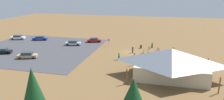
{
  "coord_description": "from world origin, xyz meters",
  "views": [
    {
      "loc": [
        -7.53,
        51.05,
        15.41
      ],
      "look_at": [
        4.14,
        3.03,
        1.2
      ],
      "focal_mm": 33.1,
      "sensor_mm": 36.0,
      "label": 1
    }
  ],
  "objects_px": {
    "bicycle_orange_mid_cluster": "(156,53)",
    "bicycle_green_by_bin": "(149,54)",
    "car_black_second_row": "(2,51)",
    "bike_pavilion": "(171,62)",
    "car_silver_front_row": "(73,43)",
    "pine_west": "(133,100)",
    "bicycle_blue_near_sign": "(173,49)",
    "bicycle_teal_near_porch": "(156,56)",
    "car_white_aisle_side": "(18,37)",
    "pine_mideast": "(33,86)",
    "bicycle_silver_back_row": "(143,52)",
    "visitor_crossing_yard": "(133,49)",
    "car_tan_far_end": "(27,55)",
    "bicycle_red_lone_west": "(161,58)",
    "bicycle_yellow_edge_south": "(142,55)",
    "bicycle_purple_lone_east": "(158,49)",
    "car_blue_by_curb": "(40,38)",
    "car_red_end_stall": "(94,40)",
    "lot_sign": "(109,42)",
    "bicycle_white_yard_right": "(149,48)",
    "visitor_by_pavilion": "(152,45)",
    "visitor_at_bikes": "(119,56)"
  },
  "relations": [
    {
      "from": "pine_mideast",
      "to": "visitor_crossing_yard",
      "type": "relative_size",
      "value": 4.04
    },
    {
      "from": "car_black_second_row",
      "to": "visitor_by_pavilion",
      "type": "relative_size",
      "value": 2.87
    },
    {
      "from": "pine_mideast",
      "to": "visitor_crossing_yard",
      "type": "bearing_deg",
      "value": -102.55
    },
    {
      "from": "bicycle_purple_lone_east",
      "to": "visitor_crossing_yard",
      "type": "bearing_deg",
      "value": 31.89
    },
    {
      "from": "bicycle_teal_near_porch",
      "to": "car_tan_far_end",
      "type": "xyz_separation_m",
      "value": [
        29.52,
        8.12,
        0.4
      ]
    },
    {
      "from": "bicycle_red_lone_west",
      "to": "car_silver_front_row",
      "type": "height_order",
      "value": "car_silver_front_row"
    },
    {
      "from": "car_black_second_row",
      "to": "car_silver_front_row",
      "type": "height_order",
      "value": "car_black_second_row"
    },
    {
      "from": "bicycle_yellow_edge_south",
      "to": "bicycle_silver_back_row",
      "type": "distance_m",
      "value": 2.43
    },
    {
      "from": "pine_mideast",
      "to": "bicycle_silver_back_row",
      "type": "distance_m",
      "value": 33.94
    },
    {
      "from": "car_white_aisle_side",
      "to": "bicycle_green_by_bin",
      "type": "bearing_deg",
      "value": 170.63
    },
    {
      "from": "bicycle_teal_near_porch",
      "to": "car_white_aisle_side",
      "type": "xyz_separation_m",
      "value": [
        44.6,
        -8.28,
        0.39
      ]
    },
    {
      "from": "pine_mideast",
      "to": "bicycle_yellow_edge_south",
      "type": "bearing_deg",
      "value": -107.95
    },
    {
      "from": "bicycle_orange_mid_cluster",
      "to": "bicycle_yellow_edge_south",
      "type": "relative_size",
      "value": 1.29
    },
    {
      "from": "visitor_crossing_yard",
      "to": "visitor_at_bikes",
      "type": "xyz_separation_m",
      "value": [
        2.31,
        6.31,
        0.02
      ]
    },
    {
      "from": "bicycle_orange_mid_cluster",
      "to": "bicycle_white_yard_right",
      "type": "bearing_deg",
      "value": -64.18
    },
    {
      "from": "pine_west",
      "to": "car_red_end_stall",
      "type": "relative_size",
      "value": 1.54
    },
    {
      "from": "bicycle_purple_lone_east",
      "to": "car_red_end_stall",
      "type": "xyz_separation_m",
      "value": [
        19.71,
        -4.54,
        0.37
      ]
    },
    {
      "from": "pine_mideast",
      "to": "car_silver_front_row",
      "type": "height_order",
      "value": "pine_mideast"
    },
    {
      "from": "car_black_second_row",
      "to": "car_tan_far_end",
      "type": "bearing_deg",
      "value": 168.98
    },
    {
      "from": "bicycle_red_lone_west",
      "to": "car_blue_by_curb",
      "type": "relative_size",
      "value": 0.31
    },
    {
      "from": "bicycle_orange_mid_cluster",
      "to": "car_white_aisle_side",
      "type": "bearing_deg",
      "value": -7.69
    },
    {
      "from": "bicycle_teal_near_porch",
      "to": "bicycle_orange_mid_cluster",
      "type": "distance_m",
      "value": 2.27
    },
    {
      "from": "bicycle_purple_lone_east",
      "to": "visitor_crossing_yard",
      "type": "height_order",
      "value": "visitor_crossing_yard"
    },
    {
      "from": "pine_west",
      "to": "bicycle_blue_near_sign",
      "type": "distance_m",
      "value": 37.66
    },
    {
      "from": "car_red_end_stall",
      "to": "lot_sign",
      "type": "bearing_deg",
      "value": 146.12
    },
    {
      "from": "bicycle_white_yard_right",
      "to": "car_white_aisle_side",
      "type": "distance_m",
      "value": 42.65
    },
    {
      "from": "lot_sign",
      "to": "bicycle_silver_back_row",
      "type": "height_order",
      "value": "lot_sign"
    },
    {
      "from": "visitor_by_pavilion",
      "to": "visitor_at_bikes",
      "type": "height_order",
      "value": "visitor_at_bikes"
    },
    {
      "from": "bicycle_orange_mid_cluster",
      "to": "car_black_second_row",
      "type": "relative_size",
      "value": 0.34
    },
    {
      "from": "bicycle_green_by_bin",
      "to": "bicycle_yellow_edge_south",
      "type": "relative_size",
      "value": 0.9
    },
    {
      "from": "pine_west",
      "to": "bicycle_blue_near_sign",
      "type": "bearing_deg",
      "value": -98.88
    },
    {
      "from": "pine_mideast",
      "to": "bicycle_red_lone_west",
      "type": "relative_size",
      "value": 4.63
    },
    {
      "from": "pine_west",
      "to": "car_silver_front_row",
      "type": "bearing_deg",
      "value": -57.65
    },
    {
      "from": "bicycle_silver_back_row",
      "to": "car_tan_far_end",
      "type": "distance_m",
      "value": 28.4
    },
    {
      "from": "bicycle_orange_mid_cluster",
      "to": "bicycle_green_by_bin",
      "type": "xyz_separation_m",
      "value": [
        1.54,
        1.09,
        -0.01
      ]
    },
    {
      "from": "bicycle_orange_mid_cluster",
      "to": "car_black_second_row",
      "type": "distance_m",
      "value": 38.97
    },
    {
      "from": "pine_mideast",
      "to": "bicycle_green_by_bin",
      "type": "relative_size",
      "value": 6.06
    },
    {
      "from": "bike_pavilion",
      "to": "bicycle_yellow_edge_south",
      "type": "xyz_separation_m",
      "value": [
        6.35,
        -11.79,
        -2.66
      ]
    },
    {
      "from": "bicycle_green_by_bin",
      "to": "car_red_end_stall",
      "type": "xyz_separation_m",
      "value": [
        17.67,
        -9.56,
        0.37
      ]
    },
    {
      "from": "lot_sign",
      "to": "bicycle_blue_near_sign",
      "type": "distance_m",
      "value": 17.95
    },
    {
      "from": "bicycle_yellow_edge_south",
      "to": "bicycle_white_yard_right",
      "type": "bearing_deg",
      "value": -102.59
    },
    {
      "from": "bicycle_blue_near_sign",
      "to": "bicycle_purple_lone_east",
      "type": "distance_m",
      "value": 4.01
    },
    {
      "from": "bicycle_red_lone_west",
      "to": "car_tan_far_end",
      "type": "xyz_separation_m",
      "value": [
        30.84,
        6.74,
        0.41
      ]
    },
    {
      "from": "bicycle_yellow_edge_south",
      "to": "car_red_end_stall",
      "type": "bearing_deg",
      "value": -33.95
    },
    {
      "from": "lot_sign",
      "to": "car_red_end_stall",
      "type": "relative_size",
      "value": 0.47
    },
    {
      "from": "bicycle_blue_near_sign",
      "to": "visitor_crossing_yard",
      "type": "bearing_deg",
      "value": 24.54
    },
    {
      "from": "car_blue_by_curb",
      "to": "car_red_end_stall",
      "type": "height_order",
      "value": "car_red_end_stall"
    },
    {
      "from": "bicycle_green_by_bin",
      "to": "bicycle_yellow_edge_south",
      "type": "bearing_deg",
      "value": 31.95
    },
    {
      "from": "pine_west",
      "to": "car_black_second_row",
      "type": "height_order",
      "value": "pine_west"
    },
    {
      "from": "bike_pavilion",
      "to": "car_silver_front_row",
      "type": "xyz_separation_m",
      "value": [
        26.95,
        -17.44,
        -2.31
      ]
    }
  ]
}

